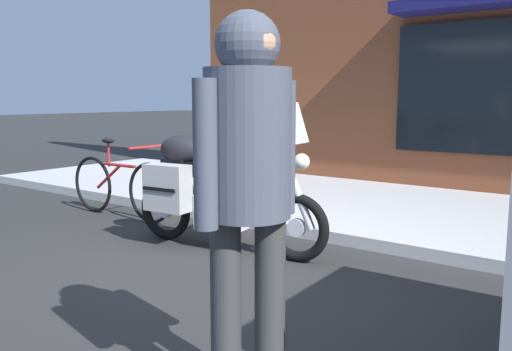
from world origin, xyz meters
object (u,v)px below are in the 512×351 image
Objects in this scene: touring_motorcycle at (212,187)px; parked_bicycle at (120,186)px; pedestrian_walking at (248,166)px; sandwich_board_sign at (242,160)px.

touring_motorcycle is 1.19× the size of parked_bicycle.
parked_bicycle is at bearing 169.05° from touring_motorcycle.
pedestrian_walking reaches higher than parked_bicycle.
pedestrian_walking reaches higher than touring_motorcycle.
touring_motorcycle is 1.77m from sandwich_board_sign.
sandwich_board_sign is at bearing 119.14° from touring_motorcycle.
pedestrian_walking is 4.39m from sandwich_board_sign.
sandwich_board_sign is (0.90, 1.20, 0.26)m from parked_bicycle.
touring_motorcycle is 1.16× the size of pedestrian_walking.
parked_bicycle is 1.53m from sandwich_board_sign.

